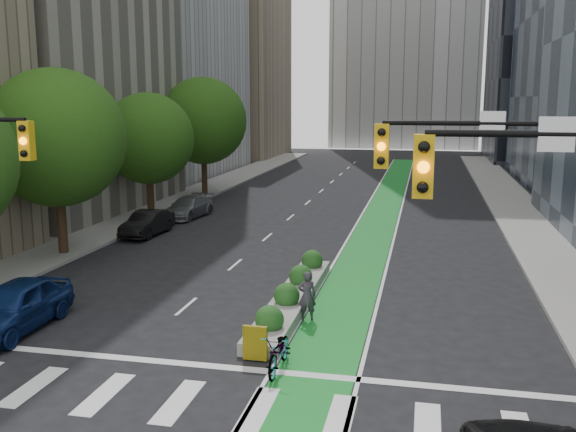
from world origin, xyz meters
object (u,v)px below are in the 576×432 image
at_px(median_planter, 293,295).
at_px(cyclist, 307,296).
at_px(bicycle, 279,351).
at_px(parked_car_left_far, 188,207).
at_px(parked_car_left_mid, 147,223).
at_px(parked_car_left_near, 14,306).

bearing_deg(median_planter, cyclist, -62.30).
distance_m(bicycle, cyclist, 4.16).
xyz_separation_m(bicycle, parked_car_left_far, (-10.78, 21.26, 0.11)).
relative_size(median_planter, parked_car_left_far, 2.27).
bearing_deg(median_planter, parked_car_left_far, 122.62).
relative_size(bicycle, parked_car_left_far, 0.46).
distance_m(median_planter, parked_car_left_far, 18.51).
bearing_deg(median_planter, parked_car_left_mid, 135.54).
xyz_separation_m(median_planter, parked_car_left_mid, (-10.20, 10.01, 0.30)).
xyz_separation_m(bicycle, cyclist, (0.00, 4.15, 0.29)).
bearing_deg(bicycle, parked_car_left_near, 172.95).
height_order(bicycle, cyclist, cyclist).
relative_size(median_planter, bicycle, 4.89).
bearing_deg(cyclist, median_planter, -75.18).
bearing_deg(parked_car_left_mid, parked_car_left_near, -79.38).
distance_m(parked_car_left_mid, parked_car_left_far, 5.58).
distance_m(cyclist, parked_car_left_far, 20.23).
bearing_deg(parked_car_left_far, bicycle, -56.21).
xyz_separation_m(median_planter, cyclist, (0.80, -1.52, 0.47)).
xyz_separation_m(cyclist, parked_car_left_mid, (-11.00, 11.54, -0.17)).
bearing_deg(parked_car_left_near, cyclist, 17.11).
relative_size(cyclist, parked_car_left_mid, 0.41).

